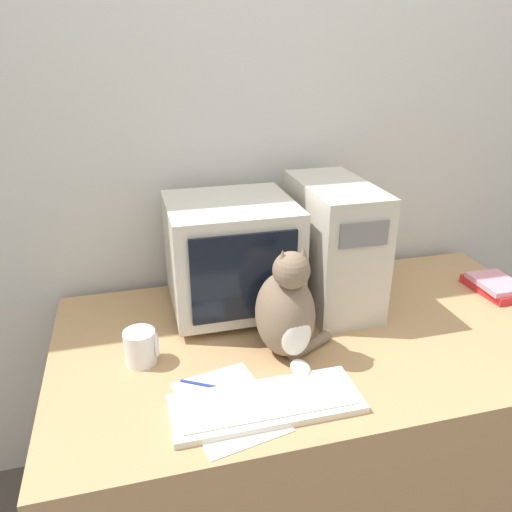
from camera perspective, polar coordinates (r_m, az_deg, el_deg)
The scene contains 10 objects.
wall_back at distance 1.85m, azimuth 2.43°, elevation 12.50°, with size 7.00×0.05×2.50m.
desk at distance 1.82m, azimuth 6.87°, elevation -18.90°, with size 1.63×0.88×0.77m.
crt_monitor at distance 1.62m, azimuth -2.85°, elevation 0.13°, with size 0.40×0.38×0.37m.
computer_tower at distance 1.69m, azimuth 8.77°, elevation 1.34°, with size 0.22×0.43×0.42m.
keyboard at distance 1.29m, azimuth 1.19°, elevation -16.50°, with size 0.48×0.17×0.02m.
cat at distance 1.40m, azimuth 3.56°, elevation -6.41°, with size 0.25×0.26×0.34m.
book_stack at distance 1.99m, azimuth 25.57°, elevation -3.09°, with size 0.14×0.22×0.05m.
pen at distance 1.36m, azimuth -5.98°, elevation -14.46°, with size 0.12×0.07×0.01m.
paper_sheet at distance 1.30m, azimuth -3.14°, elevation -16.72°, with size 0.26×0.33×0.00m.
mug at distance 1.45m, azimuth -12.97°, elevation -10.09°, with size 0.10×0.09×0.10m.
Camera 1 is at (-0.54, -0.79, 1.61)m, focal length 35.00 mm.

